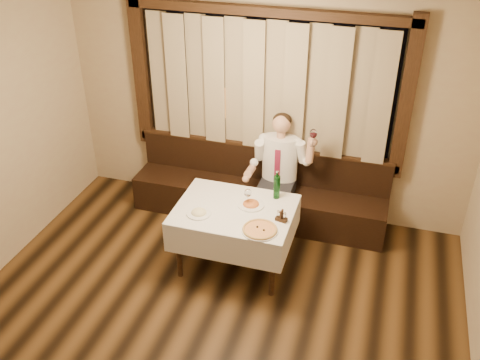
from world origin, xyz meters
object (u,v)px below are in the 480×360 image
(banquette, at_px, (259,194))
(green_bottle, at_px, (277,187))
(pizza, at_px, (260,230))
(cruet_caddy, at_px, (281,217))
(seated_man, at_px, (279,164))
(pasta_red, at_px, (251,202))
(pasta_cream, at_px, (199,211))
(dining_table, at_px, (235,217))

(banquette, distance_m, green_bottle, 0.97)
(pizza, xyz_separation_m, green_bottle, (0.01, 0.65, 0.13))
(banquette, height_order, cruet_caddy, banquette)
(seated_man, bearing_deg, pasta_red, -97.94)
(pasta_cream, distance_m, seated_man, 1.28)
(pizza, distance_m, pasta_red, 0.47)
(cruet_caddy, bearing_deg, banquette, 128.06)
(pasta_cream, bearing_deg, banquette, 74.83)
(banquette, distance_m, pasta_cream, 1.36)
(pizza, distance_m, cruet_caddy, 0.29)
(pizza, xyz_separation_m, seated_man, (-0.10, 1.24, 0.07))
(pasta_cream, relative_size, green_bottle, 0.80)
(pizza, xyz_separation_m, cruet_caddy, (0.17, 0.24, 0.03))
(banquette, xyz_separation_m, pasta_cream, (-0.33, -1.23, 0.48))
(pasta_red, xyz_separation_m, green_bottle, (0.23, 0.23, 0.10))
(green_bottle, height_order, seated_man, seated_man)
(pasta_red, bearing_deg, cruet_caddy, -25.95)
(green_bottle, bearing_deg, pizza, -91.24)
(dining_table, relative_size, pizza, 3.39)
(cruet_caddy, height_order, seated_man, seated_man)
(banquette, height_order, pasta_red, banquette)
(dining_table, xyz_separation_m, pasta_cream, (-0.33, -0.20, 0.14))
(pasta_cream, bearing_deg, pasta_red, 32.83)
(dining_table, bearing_deg, pizza, -40.49)
(banquette, xyz_separation_m, dining_table, (0.00, -1.02, 0.34))
(dining_table, distance_m, pizza, 0.49)
(seated_man, bearing_deg, pizza, -85.55)
(pasta_red, bearing_deg, green_bottle, 45.98)
(pizza, height_order, pasta_cream, pasta_cream)
(green_bottle, distance_m, cruet_caddy, 0.46)
(banquette, bearing_deg, pizza, -74.77)
(dining_table, distance_m, cruet_caddy, 0.56)
(banquette, height_order, pasta_cream, banquette)
(pasta_red, distance_m, seated_man, 0.83)
(green_bottle, relative_size, seated_man, 0.23)
(pasta_cream, distance_m, green_bottle, 0.90)
(dining_table, xyz_separation_m, green_bottle, (0.38, 0.34, 0.25))
(dining_table, relative_size, pasta_cream, 4.78)
(banquette, relative_size, pizza, 8.55)
(banquette, bearing_deg, seated_man, -18.74)
(banquette, bearing_deg, dining_table, -90.00)
(pasta_cream, xyz_separation_m, seated_man, (0.60, 1.14, 0.05))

